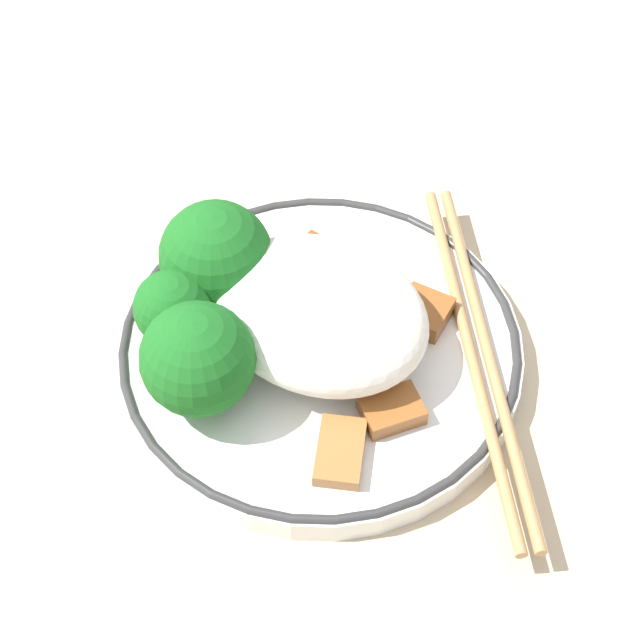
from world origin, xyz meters
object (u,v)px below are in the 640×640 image
broccoli_back_right (198,360)px  broccoli_back_left (218,256)px  broccoli_back_center (173,309)px  chopsticks (479,352)px  plate (320,350)px

broccoli_back_right → broccoli_back_left: bearing=114.9°
broccoli_back_center → chopsticks: broccoli_back_center is taller
broccoli_back_right → chopsticks: 0.15m
plate → broccoli_back_center: (-0.06, -0.04, 0.03)m
broccoli_back_center → chopsticks: size_ratio=0.26×
broccoli_back_right → chopsticks: broccoli_back_right is taller
plate → chopsticks: (0.08, 0.03, 0.01)m
chopsticks → broccoli_back_right: bearing=-139.8°
broccoli_back_right → chopsticks: bearing=40.2°
plate → chopsticks: 0.08m
broccoli_back_center → plate: bearing=30.2°
chopsticks → broccoli_back_center: bearing=-152.9°
broccoli_back_left → chopsticks: 0.15m
broccoli_back_left → chopsticks: bearing=13.4°
broccoli_back_right → plate: bearing=59.6°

